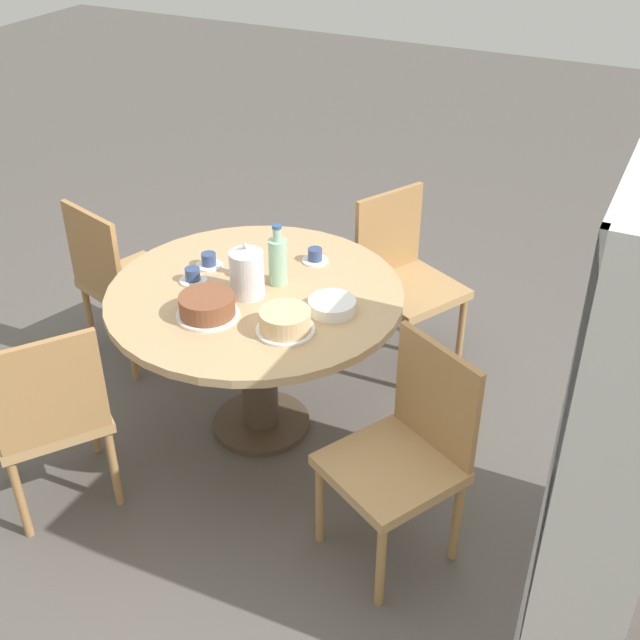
% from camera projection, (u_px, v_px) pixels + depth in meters
% --- Properties ---
extents(ground_plane, '(14.00, 14.00, 0.00)m').
position_uv_depth(ground_plane, '(262.00, 425.00, 3.68)').
color(ground_plane, '#56514C').
extents(dining_table, '(1.23, 1.23, 0.72)m').
position_uv_depth(dining_table, '(256.00, 320.00, 3.38)').
color(dining_table, '#473828').
rests_on(dining_table, ground_plane).
extents(chair_a, '(0.52, 0.52, 0.86)m').
position_uv_depth(chair_a, '(123.00, 278.00, 3.91)').
color(chair_a, '#A87A47').
rests_on(chair_a, ground_plane).
extents(chair_b, '(0.59, 0.59, 0.86)m').
position_uv_depth(chair_b, '(49.00, 413.00, 3.04)').
color(chair_b, '#A87A47').
rests_on(chair_b, ground_plane).
extents(chair_c, '(0.57, 0.57, 0.86)m').
position_uv_depth(chair_c, '(404.00, 452.00, 2.86)').
color(chair_c, '#A87A47').
rests_on(chair_c, ground_plane).
extents(chair_d, '(0.57, 0.57, 0.86)m').
position_uv_depth(chair_d, '(404.00, 277.00, 3.92)').
color(chair_d, '#A87A47').
rests_on(chair_d, ground_plane).
extents(bookshelf, '(1.04, 0.28, 1.67)m').
position_uv_depth(bookshelf, '(616.00, 423.00, 2.44)').
color(bookshelf, silver).
rests_on(bookshelf, ground_plane).
extents(coffee_pot, '(0.14, 0.14, 0.23)m').
position_uv_depth(coffee_pot, '(247.00, 272.00, 3.22)').
color(coffee_pot, silver).
rests_on(coffee_pot, dining_table).
extents(water_bottle, '(0.08, 0.08, 0.27)m').
position_uv_depth(water_bottle, '(278.00, 260.00, 3.30)').
color(water_bottle, '#99C6A3').
rests_on(water_bottle, dining_table).
extents(cake_main, '(0.25, 0.25, 0.09)m').
position_uv_depth(cake_main, '(207.00, 306.00, 3.11)').
color(cake_main, white).
rests_on(cake_main, dining_table).
extents(cake_second, '(0.23, 0.23, 0.09)m').
position_uv_depth(cake_second, '(285.00, 322.00, 3.02)').
color(cake_second, white).
rests_on(cake_second, dining_table).
extents(cup_a, '(0.12, 0.12, 0.06)m').
position_uv_depth(cup_a, '(193.00, 276.00, 3.35)').
color(cup_a, white).
rests_on(cup_a, dining_table).
extents(cup_b, '(0.12, 0.12, 0.06)m').
position_uv_depth(cup_b, '(209.00, 261.00, 3.47)').
color(cup_b, white).
rests_on(cup_b, dining_table).
extents(cup_c, '(0.12, 0.12, 0.06)m').
position_uv_depth(cup_c, '(315.00, 256.00, 3.50)').
color(cup_c, white).
rests_on(cup_c, dining_table).
extents(plate_stack, '(0.19, 0.19, 0.05)m').
position_uv_depth(plate_stack, '(332.00, 305.00, 3.16)').
color(plate_stack, white).
rests_on(plate_stack, dining_table).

